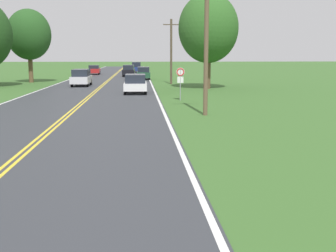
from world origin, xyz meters
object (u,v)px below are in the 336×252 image
object	(u,v)px
car_red_sedan_distant	(94,70)
tree_behind_sign	(29,35)
traffic_sign	(180,76)
tree_mid_treeline	(208,28)
car_dark_blue_van_horizon	(136,67)
car_black_van_receding	(129,70)
car_silver_van_mid_near	(81,77)
car_white_hatchback_approaching	(135,83)
car_dark_green_hatchback_mid_far	(144,73)

from	to	relation	value
car_red_sedan_distant	tree_behind_sign	bearing A→B (deg)	163.72
traffic_sign	tree_mid_treeline	distance (m)	11.72
tree_mid_treeline	car_dark_blue_van_horizon	bearing A→B (deg)	100.20
car_black_van_receding	car_red_sedan_distant	size ratio (longest dim) A/B	1.03
tree_behind_sign	car_black_van_receding	size ratio (longest dim) A/B	2.01
car_black_van_receding	car_dark_blue_van_horizon	xyz separation A→B (m)	(1.09, 15.15, 0.09)
tree_mid_treeline	car_red_sedan_distant	size ratio (longest dim) A/B	2.20
car_red_sedan_distant	car_silver_van_mid_near	bearing A→B (deg)	-178.46
car_red_sedan_distant	car_dark_blue_van_horizon	distance (m)	10.96
car_silver_van_mid_near	car_dark_blue_van_horizon	size ratio (longest dim) A/B	0.95
traffic_sign	tree_behind_sign	world-z (taller)	tree_behind_sign
car_dark_blue_van_horizon	traffic_sign	bearing A→B (deg)	4.43
car_red_sedan_distant	car_dark_blue_van_horizon	xyz separation A→B (m)	(6.98, 8.45, 0.19)
car_red_sedan_distant	car_dark_blue_van_horizon	world-z (taller)	car_dark_blue_van_horizon
traffic_sign	car_silver_van_mid_near	size ratio (longest dim) A/B	0.53
traffic_sign	tree_behind_sign	size ratio (longest dim) A/B	0.27
tree_behind_sign	car_black_van_receding	xyz separation A→B (m)	(11.21, 13.44, -4.66)
tree_mid_treeline	car_red_sedan_distant	bearing A→B (deg)	114.52
traffic_sign	car_black_van_receding	bearing A→B (deg)	97.40
traffic_sign	tree_mid_treeline	world-z (taller)	tree_mid_treeline
traffic_sign	car_red_sedan_distant	bearing A→B (deg)	104.13
tree_mid_treeline	car_white_hatchback_approaching	distance (m)	9.60
traffic_sign	tree_behind_sign	distance (m)	26.50
car_white_hatchback_approaching	car_black_van_receding	distance (m)	28.64
car_dark_green_hatchback_mid_far	car_red_sedan_distant	distance (m)	16.88
car_silver_van_mid_near	car_dark_green_hatchback_mid_far	bearing A→B (deg)	-29.85
tree_mid_treeline	car_black_van_receding	distance (m)	25.83
car_white_hatchback_approaching	car_silver_van_mid_near	size ratio (longest dim) A/B	0.87
car_black_van_receding	car_red_sedan_distant	world-z (taller)	car_black_van_receding
car_white_hatchback_approaching	car_dark_blue_van_horizon	distance (m)	43.76
tree_behind_sign	car_dark_green_hatchback_mid_far	world-z (taller)	tree_behind_sign
traffic_sign	car_red_sedan_distant	size ratio (longest dim) A/B	0.57
traffic_sign	car_silver_van_mid_near	xyz separation A→B (m)	(-8.98, 14.86, -0.82)
tree_behind_sign	car_silver_van_mid_near	world-z (taller)	tree_behind_sign
tree_mid_treeline	car_silver_van_mid_near	distance (m)	14.23
car_white_hatchback_approaching	car_silver_van_mid_near	xyz separation A→B (m)	(-5.73, 9.03, 0.06)
car_dark_green_hatchback_mid_far	car_red_sedan_distant	size ratio (longest dim) A/B	1.01
car_white_hatchback_approaching	car_black_van_receding	xyz separation A→B (m)	(-1.22, 28.61, 0.02)
car_white_hatchback_approaching	car_dark_green_hatchback_mid_far	bearing A→B (deg)	177.83
tree_mid_treeline	car_silver_van_mid_near	size ratio (longest dim) A/B	2.04
tree_behind_sign	car_black_van_receding	world-z (taller)	tree_behind_sign
car_red_sedan_distant	car_black_van_receding	bearing A→B (deg)	-140.19
car_dark_blue_van_horizon	car_silver_van_mid_near	bearing A→B (deg)	-8.62
car_dark_green_hatchback_mid_far	car_dark_blue_van_horizon	size ratio (longest dim) A/B	0.89
traffic_sign	car_dark_blue_van_horizon	world-z (taller)	traffic_sign
tree_mid_treeline	traffic_sign	bearing A→B (deg)	-109.39
tree_behind_sign	tree_mid_treeline	size ratio (longest dim) A/B	0.94
tree_behind_sign	car_dark_blue_van_horizon	xyz separation A→B (m)	(12.30, 28.59, -4.57)
traffic_sign	tree_mid_treeline	xyz separation A→B (m)	(3.66, 10.41, 3.96)
tree_behind_sign	car_dark_green_hatchback_mid_far	size ratio (longest dim) A/B	2.05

